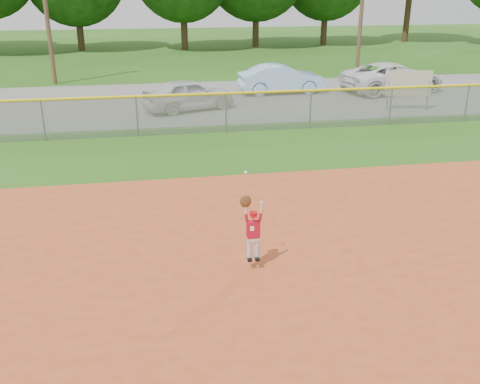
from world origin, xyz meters
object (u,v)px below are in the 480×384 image
object	(u,v)px
ballplayer	(252,228)
sponsor_sign	(409,84)
car_blue	(282,79)
car_white_a	(189,94)
car_white_b	(393,77)

from	to	relation	value
ballplayer	sponsor_sign	bearing A→B (deg)	53.13
car_blue	ballplayer	size ratio (longest dim) A/B	2.33
car_white_a	ballplayer	world-z (taller)	ballplayer
car_blue	ballplayer	distance (m)	18.30
car_blue	car_white_b	world-z (taller)	car_white_b
car_white_a	car_white_b	bearing A→B (deg)	-97.44
sponsor_sign	car_blue	bearing A→B (deg)	133.62
car_blue	car_white_b	size ratio (longest dim) A/B	0.82
car_white_b	sponsor_sign	distance (m)	4.29
car_blue	ballplayer	xyz separation A→B (m)	(-5.02, -17.59, 0.17)
car_white_a	sponsor_sign	bearing A→B (deg)	-120.07
sponsor_sign	ballplayer	distance (m)	15.99
car_blue	car_white_b	bearing A→B (deg)	-98.94
car_white_b	ballplayer	bearing A→B (deg)	136.02
ballplayer	car_blue	bearing A→B (deg)	74.08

